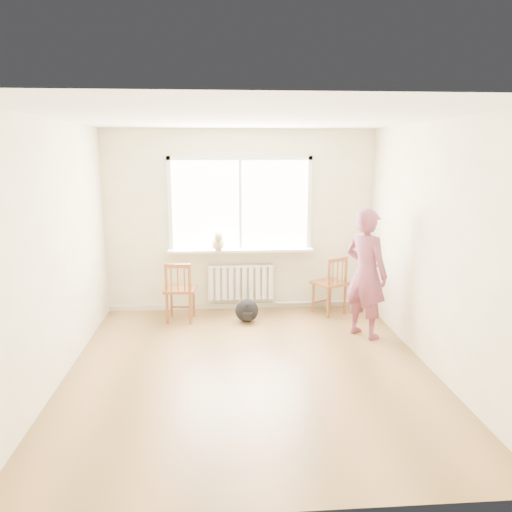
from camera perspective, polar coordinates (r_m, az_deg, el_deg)
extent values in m
plane|color=#986A3E|center=(5.67, -0.67, -12.85)|extent=(4.50, 4.50, 0.00)
plane|color=white|center=(5.16, -0.75, 15.53)|extent=(4.50, 4.50, 0.00)
cube|color=#F1E7C1|center=(7.47, -1.81, 3.99)|extent=(4.00, 0.01, 2.70)
cube|color=white|center=(7.42, -1.81, 5.88)|extent=(2.00, 0.02, 1.30)
cube|color=white|center=(7.36, -1.84, 11.14)|extent=(2.12, 0.05, 0.06)
cube|color=white|center=(7.42, -9.81, 5.72)|extent=(0.06, 0.05, 1.42)
cube|color=white|center=(7.51, 6.11, 5.90)|extent=(0.06, 0.05, 1.42)
cube|color=white|center=(7.40, -1.81, 5.87)|extent=(0.04, 0.05, 1.30)
cube|color=white|center=(7.43, -1.75, 0.66)|extent=(2.15, 0.22, 0.04)
cube|color=white|center=(7.60, -1.75, -2.99)|extent=(1.00, 0.02, 0.55)
cube|color=white|center=(7.55, -1.73, -3.08)|extent=(1.00, 0.10, 0.51)
cube|color=white|center=(7.49, -1.74, -1.16)|extent=(1.00, 0.12, 0.03)
cylinder|color=silver|center=(7.84, 7.48, -5.24)|extent=(1.40, 0.04, 0.04)
cube|color=beige|center=(7.74, -1.74, -5.68)|extent=(4.00, 0.03, 0.08)
cube|color=brown|center=(7.16, -8.66, -3.78)|extent=(0.46, 0.45, 0.04)
cylinder|color=brown|center=(7.35, -7.13, -5.18)|extent=(0.04, 0.04, 0.46)
cylinder|color=brown|center=(7.40, -9.64, -5.14)|extent=(0.04, 0.04, 0.46)
cylinder|color=brown|center=(7.04, -7.50, -5.95)|extent=(0.04, 0.04, 0.46)
cylinder|color=brown|center=(7.10, -10.12, -5.90)|extent=(0.04, 0.04, 0.46)
cylinder|color=brown|center=(6.98, -7.55, -4.36)|extent=(0.04, 0.04, 0.87)
cylinder|color=brown|center=(7.04, -10.18, -4.32)|extent=(0.04, 0.04, 0.87)
cube|color=brown|center=(6.91, -8.98, -1.13)|extent=(0.35, 0.07, 0.06)
cylinder|color=brown|center=(6.94, -8.18, -2.61)|extent=(0.02, 0.02, 0.35)
cylinder|color=brown|center=(6.95, -8.93, -2.60)|extent=(0.02, 0.02, 0.35)
cylinder|color=brown|center=(6.97, -9.67, -2.60)|extent=(0.02, 0.02, 0.35)
cube|color=brown|center=(7.46, 8.39, -3.07)|extent=(0.58, 0.57, 0.04)
cylinder|color=brown|center=(7.75, 8.43, -4.30)|extent=(0.04, 0.04, 0.46)
cylinder|color=brown|center=(7.54, 6.56, -4.70)|extent=(0.04, 0.04, 0.46)
cylinder|color=brown|center=(7.52, 10.12, -4.86)|extent=(0.04, 0.04, 0.46)
cylinder|color=brown|center=(7.30, 8.24, -5.30)|extent=(0.04, 0.04, 0.46)
cylinder|color=brown|center=(7.46, 10.18, -3.34)|extent=(0.04, 0.04, 0.88)
cylinder|color=brown|center=(7.24, 8.29, -3.74)|extent=(0.04, 0.04, 0.88)
cube|color=brown|center=(7.26, 9.35, -0.43)|extent=(0.33, 0.21, 0.06)
cylinder|color=brown|center=(7.36, 9.84, -1.76)|extent=(0.02, 0.02, 0.35)
cylinder|color=brown|center=(7.30, 9.31, -1.86)|extent=(0.02, 0.02, 0.35)
cylinder|color=brown|center=(7.24, 8.77, -1.96)|extent=(0.02, 0.02, 0.35)
imported|color=#B53C53|center=(6.54, 12.45, -1.98)|extent=(0.69, 0.73, 1.67)
ellipsoid|color=beige|center=(7.33, -4.36, 1.52)|extent=(0.22, 0.31, 0.22)
sphere|color=beige|center=(7.17, -4.31, 2.20)|extent=(0.12, 0.12, 0.12)
cone|color=beige|center=(7.16, -4.58, 2.67)|extent=(0.04, 0.04, 0.05)
cone|color=beige|center=(7.16, -4.05, 2.68)|extent=(0.04, 0.04, 0.05)
cylinder|color=beige|center=(7.49, -4.41, 1.23)|extent=(0.04, 0.20, 0.03)
cylinder|color=beige|center=(7.23, -4.56, 0.93)|extent=(0.03, 0.03, 0.11)
cylinder|color=beige|center=(7.23, -4.04, 0.94)|extent=(0.03, 0.03, 0.11)
ellipsoid|color=black|center=(7.09, -1.05, -6.27)|extent=(0.37, 0.31, 0.33)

